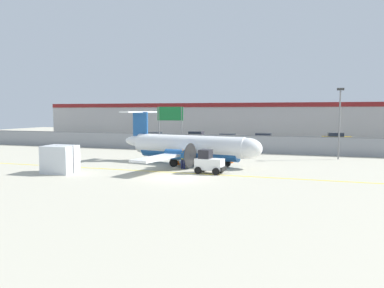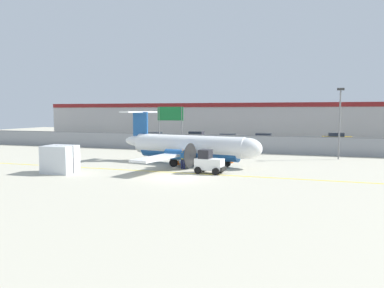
{
  "view_description": "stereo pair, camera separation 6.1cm",
  "coord_description": "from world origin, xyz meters",
  "px_view_note": "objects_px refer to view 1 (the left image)",
  "views": [
    {
      "loc": [
        9.5,
        -25.92,
        4.94
      ],
      "look_at": [
        -1.4,
        7.93,
        1.8
      ],
      "focal_mm": 35.0,
      "sensor_mm": 36.0,
      "label": 1
    },
    {
      "loc": [
        9.56,
        -25.91,
        4.94
      ],
      "look_at": [
        -1.4,
        7.93,
        1.8
      ],
      "focal_mm": 35.0,
      "sensor_mm": 36.0,
      "label": 2
    }
  ],
  "objects_px": {
    "traffic_cone_near_left": "(178,161)",
    "parked_car_4": "(312,143)",
    "commuter_airplane": "(191,147)",
    "parked_car_3": "(263,139)",
    "apron_light_pole": "(340,117)",
    "cargo_container": "(60,159)",
    "highway_sign": "(170,117)",
    "baggage_tug": "(209,163)",
    "parked_car_1": "(197,136)",
    "traffic_cone_near_right": "(231,160)",
    "parked_car_2": "(228,139)",
    "parked_car_5": "(336,138)",
    "parked_car_0": "(154,137)",
    "ground_crew_worker": "(183,158)"
  },
  "relations": [
    {
      "from": "ground_crew_worker",
      "to": "traffic_cone_near_left",
      "type": "distance_m",
      "value": 2.69
    },
    {
      "from": "traffic_cone_near_left",
      "to": "parked_car_5",
      "type": "distance_m",
      "value": 31.77
    },
    {
      "from": "parked_car_2",
      "to": "parked_car_3",
      "type": "relative_size",
      "value": 1.01
    },
    {
      "from": "parked_car_1",
      "to": "parked_car_4",
      "type": "xyz_separation_m",
      "value": [
        17.66,
        -7.53,
        0.0
      ]
    },
    {
      "from": "traffic_cone_near_right",
      "to": "highway_sign",
      "type": "xyz_separation_m",
      "value": [
        -10.63,
        11.29,
        3.83
      ]
    },
    {
      "from": "traffic_cone_near_right",
      "to": "apron_light_pole",
      "type": "xyz_separation_m",
      "value": [
        9.9,
        6.05,
        3.99
      ]
    },
    {
      "from": "parked_car_2",
      "to": "parked_car_1",
      "type": "bearing_deg",
      "value": 142.25
    },
    {
      "from": "traffic_cone_near_right",
      "to": "parked_car_1",
      "type": "bearing_deg",
      "value": 114.89
    },
    {
      "from": "ground_crew_worker",
      "to": "parked_car_2",
      "type": "height_order",
      "value": "same"
    },
    {
      "from": "baggage_tug",
      "to": "parked_car_2",
      "type": "height_order",
      "value": "baggage_tug"
    },
    {
      "from": "traffic_cone_near_left",
      "to": "parked_car_2",
      "type": "height_order",
      "value": "parked_car_2"
    },
    {
      "from": "commuter_airplane",
      "to": "apron_light_pole",
      "type": "distance_m",
      "value": 15.8
    },
    {
      "from": "traffic_cone_near_left",
      "to": "parked_car_4",
      "type": "height_order",
      "value": "parked_car_4"
    },
    {
      "from": "apron_light_pole",
      "to": "cargo_container",
      "type": "bearing_deg",
      "value": -143.69
    },
    {
      "from": "traffic_cone_near_right",
      "to": "parked_car_5",
      "type": "bearing_deg",
      "value": 66.82
    },
    {
      "from": "parked_car_1",
      "to": "cargo_container",
      "type": "bearing_deg",
      "value": -92.93
    },
    {
      "from": "parked_car_1",
      "to": "parked_car_2",
      "type": "distance_m",
      "value": 7.37
    },
    {
      "from": "parked_car_3",
      "to": "highway_sign",
      "type": "distance_m",
      "value": 14.72
    },
    {
      "from": "commuter_airplane",
      "to": "highway_sign",
      "type": "distance_m",
      "value": 15.42
    },
    {
      "from": "parked_car_4",
      "to": "highway_sign",
      "type": "bearing_deg",
      "value": -169.39
    },
    {
      "from": "parked_car_0",
      "to": "cargo_container",
      "type": "bearing_deg",
      "value": -83.96
    },
    {
      "from": "baggage_tug",
      "to": "parked_car_1",
      "type": "bearing_deg",
      "value": 114.8
    },
    {
      "from": "ground_crew_worker",
      "to": "traffic_cone_near_left",
      "type": "bearing_deg",
      "value": 28.48
    },
    {
      "from": "traffic_cone_near_left",
      "to": "apron_light_pole",
      "type": "xyz_separation_m",
      "value": [
        14.34,
        8.75,
        3.99
      ]
    },
    {
      "from": "baggage_tug",
      "to": "apron_light_pole",
      "type": "height_order",
      "value": "apron_light_pole"
    },
    {
      "from": "traffic_cone_near_left",
      "to": "parked_car_5",
      "type": "bearing_deg",
      "value": 61.37
    },
    {
      "from": "commuter_airplane",
      "to": "parked_car_5",
      "type": "bearing_deg",
      "value": 73.37
    },
    {
      "from": "baggage_tug",
      "to": "parked_car_1",
      "type": "xyz_separation_m",
      "value": [
        -9.84,
        28.67,
        0.04
      ]
    },
    {
      "from": "commuter_airplane",
      "to": "ground_crew_worker",
      "type": "xyz_separation_m",
      "value": [
        0.21,
        -2.9,
        -0.65
      ]
    },
    {
      "from": "parked_car_0",
      "to": "apron_light_pole",
      "type": "height_order",
      "value": "apron_light_pole"
    },
    {
      "from": "parked_car_5",
      "to": "parked_car_3",
      "type": "bearing_deg",
      "value": -159.56
    },
    {
      "from": "parked_car_2",
      "to": "baggage_tug",
      "type": "bearing_deg",
      "value": -84.44
    },
    {
      "from": "ground_crew_worker",
      "to": "traffic_cone_near_right",
      "type": "xyz_separation_m",
      "value": [
        3.16,
        4.98,
        -0.64
      ]
    },
    {
      "from": "parked_car_1",
      "to": "highway_sign",
      "type": "height_order",
      "value": "highway_sign"
    },
    {
      "from": "cargo_container",
      "to": "parked_car_1",
      "type": "relative_size",
      "value": 0.59
    },
    {
      "from": "parked_car_2",
      "to": "parked_car_5",
      "type": "bearing_deg",
      "value": 22.25
    },
    {
      "from": "parked_car_1",
      "to": "apron_light_pole",
      "type": "xyz_separation_m",
      "value": [
        20.21,
        -16.17,
        3.41
      ]
    },
    {
      "from": "traffic_cone_near_right",
      "to": "apron_light_pole",
      "type": "height_order",
      "value": "apron_light_pole"
    },
    {
      "from": "commuter_airplane",
      "to": "parked_car_3",
      "type": "height_order",
      "value": "commuter_airplane"
    },
    {
      "from": "cargo_container",
      "to": "parked_car_0",
      "type": "distance_m",
      "value": 28.34
    },
    {
      "from": "highway_sign",
      "to": "traffic_cone_near_left",
      "type": "bearing_deg",
      "value": -66.14
    },
    {
      "from": "ground_crew_worker",
      "to": "parked_car_2",
      "type": "relative_size",
      "value": 0.4
    },
    {
      "from": "cargo_container",
      "to": "parked_car_2",
      "type": "relative_size",
      "value": 0.58
    },
    {
      "from": "cargo_container",
      "to": "parked_car_4",
      "type": "relative_size",
      "value": 0.59
    },
    {
      "from": "commuter_airplane",
      "to": "parked_car_4",
      "type": "distance_m",
      "value": 19.92
    },
    {
      "from": "ground_crew_worker",
      "to": "traffic_cone_near_right",
      "type": "bearing_deg",
      "value": -33.13
    },
    {
      "from": "traffic_cone_near_right",
      "to": "cargo_container",
      "type": "bearing_deg",
      "value": -140.01
    },
    {
      "from": "cargo_container",
      "to": "ground_crew_worker",
      "type": "bearing_deg",
      "value": 27.54
    },
    {
      "from": "cargo_container",
      "to": "parked_car_0",
      "type": "bearing_deg",
      "value": 96.06
    },
    {
      "from": "parked_car_2",
      "to": "apron_light_pole",
      "type": "bearing_deg",
      "value": -43.48
    }
  ]
}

